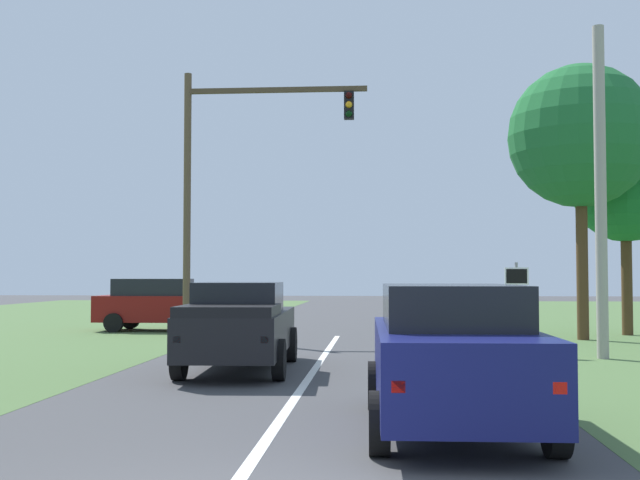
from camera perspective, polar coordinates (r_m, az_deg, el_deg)
ground_plane at (r=17.55m, az=-0.29°, el=-9.12°), size 120.00×120.00×0.00m
red_suv_near at (r=10.68m, az=9.39°, el=-7.94°), size 2.24×4.98×1.89m
pickup_truck_lead at (r=16.91m, az=-5.77°, el=-6.09°), size 2.31×5.48×1.86m
traffic_light at (r=26.33m, az=-6.57°, el=5.21°), size 6.04×0.40×8.68m
keep_moving_sign at (r=20.75m, az=13.91°, el=-3.88°), size 0.60×0.09×2.34m
oak_tree_right at (r=26.53m, az=18.16°, el=7.04°), size 4.51×4.51×8.65m
crossing_suv_far at (r=29.51m, az=-11.57°, el=-4.49°), size 4.36×2.16×1.88m
utility_pole_right at (r=20.51m, az=19.46°, el=3.34°), size 0.28×0.28×8.12m
extra_tree_1 at (r=28.85m, az=21.03°, el=3.24°), size 3.45×3.45×6.59m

